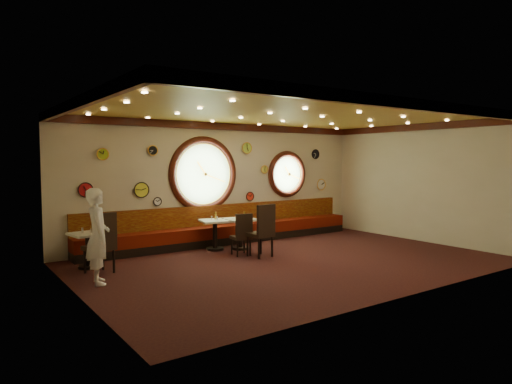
{
  "coord_description": "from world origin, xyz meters",
  "views": [
    {
      "loc": [
        -6.3,
        -7.56,
        2.21
      ],
      "look_at": [
        -0.45,
        0.8,
        1.5
      ],
      "focal_mm": 32.0,
      "sensor_mm": 36.0,
      "label": 1
    }
  ],
  "objects_px": {
    "waiter": "(98,236)",
    "chair_c": "(263,227)",
    "condiment_a_pepper": "(91,231)",
    "table_c": "(240,230)",
    "condiment_a_salt": "(82,230)",
    "condiment_c_salt": "(236,216)",
    "condiment_b_pepper": "(217,218)",
    "table_b": "(215,231)",
    "chair_b": "(243,232)",
    "condiment_b_salt": "(212,218)",
    "condiment_a_bottle": "(92,229)",
    "table_a": "(88,246)",
    "condiment_b_bottle": "(215,216)",
    "condiment_c_pepper": "(242,217)",
    "chair_a": "(102,239)",
    "condiment_c_bottle": "(244,215)"
  },
  "relations": [
    {
      "from": "waiter",
      "to": "chair_c",
      "type": "bearing_deg",
      "value": -79.58
    },
    {
      "from": "condiment_a_pepper",
      "to": "table_c",
      "type": "bearing_deg",
      "value": -1.19
    },
    {
      "from": "condiment_a_salt",
      "to": "condiment_c_salt",
      "type": "height_order",
      "value": "condiment_c_salt"
    },
    {
      "from": "condiment_b_pepper",
      "to": "table_b",
      "type": "bearing_deg",
      "value": 104.7
    },
    {
      "from": "chair_b",
      "to": "condiment_b_salt",
      "type": "relative_size",
      "value": 6.78
    },
    {
      "from": "table_b",
      "to": "condiment_a_bottle",
      "type": "distance_m",
      "value": 3.0
    },
    {
      "from": "condiment_a_salt",
      "to": "table_a",
      "type": "bearing_deg",
      "value": -4.36
    },
    {
      "from": "condiment_b_pepper",
      "to": "condiment_b_bottle",
      "type": "relative_size",
      "value": 0.58
    },
    {
      "from": "condiment_c_pepper",
      "to": "waiter",
      "type": "distance_m",
      "value": 3.97
    },
    {
      "from": "chair_a",
      "to": "condiment_c_salt",
      "type": "bearing_deg",
      "value": -4.35
    },
    {
      "from": "chair_a",
      "to": "condiment_c_salt",
      "type": "distance_m",
      "value": 3.52
    },
    {
      "from": "table_c",
      "to": "condiment_a_salt",
      "type": "bearing_deg",
      "value": 178.07
    },
    {
      "from": "chair_c",
      "to": "condiment_b_bottle",
      "type": "height_order",
      "value": "chair_c"
    },
    {
      "from": "condiment_a_bottle",
      "to": "condiment_c_bottle",
      "type": "height_order",
      "value": "condiment_c_bottle"
    },
    {
      "from": "condiment_b_salt",
      "to": "table_a",
      "type": "bearing_deg",
      "value": -175.4
    },
    {
      "from": "table_c",
      "to": "chair_b",
      "type": "xyz_separation_m",
      "value": [
        -0.39,
        -0.69,
        0.08
      ]
    },
    {
      "from": "condiment_a_salt",
      "to": "condiment_b_salt",
      "type": "bearing_deg",
      "value": 4.3
    },
    {
      "from": "condiment_a_bottle",
      "to": "condiment_b_bottle",
      "type": "xyz_separation_m",
      "value": [
        3.05,
        0.19,
        0.04
      ]
    },
    {
      "from": "chair_c",
      "to": "table_c",
      "type": "bearing_deg",
      "value": 79.86
    },
    {
      "from": "table_a",
      "to": "condiment_c_salt",
      "type": "relative_size",
      "value": 7.04
    },
    {
      "from": "table_b",
      "to": "condiment_a_bottle",
      "type": "xyz_separation_m",
      "value": [
        -2.98,
        -0.1,
        0.33
      ]
    },
    {
      "from": "condiment_c_pepper",
      "to": "condiment_b_bottle",
      "type": "bearing_deg",
      "value": 137.19
    },
    {
      "from": "chair_a",
      "to": "table_b",
      "type": "bearing_deg",
      "value": 0.99
    },
    {
      "from": "table_c",
      "to": "condiment_c_pepper",
      "type": "relative_size",
      "value": 7.78
    },
    {
      "from": "table_a",
      "to": "chair_c",
      "type": "xyz_separation_m",
      "value": [
        3.55,
        -1.21,
        0.23
      ]
    },
    {
      "from": "condiment_b_salt",
      "to": "condiment_a_pepper",
      "type": "distance_m",
      "value": 3.0
    },
    {
      "from": "chair_c",
      "to": "condiment_b_pepper",
      "type": "distance_m",
      "value": 1.37
    },
    {
      "from": "chair_c",
      "to": "condiment_b_bottle",
      "type": "xyz_separation_m",
      "value": [
        -0.4,
        1.46,
        0.14
      ]
    },
    {
      "from": "table_b",
      "to": "condiment_b_bottle",
      "type": "distance_m",
      "value": 0.38
    },
    {
      "from": "chair_a",
      "to": "condiment_a_salt",
      "type": "relative_size",
      "value": 6.59
    },
    {
      "from": "condiment_b_salt",
      "to": "condiment_a_pepper",
      "type": "height_order",
      "value": "condiment_b_salt"
    },
    {
      "from": "condiment_b_bottle",
      "to": "condiment_c_bottle",
      "type": "xyz_separation_m",
      "value": [
        0.65,
        -0.32,
        0.01
      ]
    },
    {
      "from": "condiment_a_pepper",
      "to": "condiment_c_salt",
      "type": "bearing_deg",
      "value": -0.05
    },
    {
      "from": "table_b",
      "to": "chair_b",
      "type": "height_order",
      "value": "chair_b"
    },
    {
      "from": "chair_a",
      "to": "chair_c",
      "type": "distance_m",
      "value": 3.5
    },
    {
      "from": "condiment_b_pepper",
      "to": "waiter",
      "type": "distance_m",
      "value": 3.56
    },
    {
      "from": "condiment_c_bottle",
      "to": "chair_a",
      "type": "bearing_deg",
      "value": -170.91
    },
    {
      "from": "table_a",
      "to": "condiment_c_pepper",
      "type": "distance_m",
      "value": 3.66
    },
    {
      "from": "table_c",
      "to": "condiment_c_pepper",
      "type": "bearing_deg",
      "value": -95.5
    },
    {
      "from": "chair_a",
      "to": "waiter",
      "type": "xyz_separation_m",
      "value": [
        -0.26,
        -0.67,
        0.18
      ]
    },
    {
      "from": "condiment_b_salt",
      "to": "condiment_b_pepper",
      "type": "xyz_separation_m",
      "value": [
        0.06,
        -0.16,
        0.01
      ]
    },
    {
      "from": "condiment_b_salt",
      "to": "condiment_b_bottle",
      "type": "xyz_separation_m",
      "value": [
        0.12,
        0.01,
        0.04
      ]
    },
    {
      "from": "table_c",
      "to": "condiment_c_pepper",
      "type": "distance_m",
      "value": 0.34
    },
    {
      "from": "condiment_a_bottle",
      "to": "chair_b",
      "type": "bearing_deg",
      "value": -15.41
    },
    {
      "from": "waiter",
      "to": "table_a",
      "type": "bearing_deg",
      "value": 1.22
    },
    {
      "from": "condiment_a_salt",
      "to": "condiment_a_pepper",
      "type": "bearing_deg",
      "value": -18.9
    },
    {
      "from": "table_c",
      "to": "condiment_a_salt",
      "type": "xyz_separation_m",
      "value": [
        -3.74,
        0.13,
        0.3
      ]
    },
    {
      "from": "chair_a",
      "to": "condiment_b_salt",
      "type": "bearing_deg",
      "value": 2.7
    },
    {
      "from": "table_a",
      "to": "condiment_b_pepper",
      "type": "relative_size",
      "value": 7.29
    },
    {
      "from": "table_b",
      "to": "condiment_a_pepper",
      "type": "height_order",
      "value": "condiment_a_pepper"
    }
  ]
}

